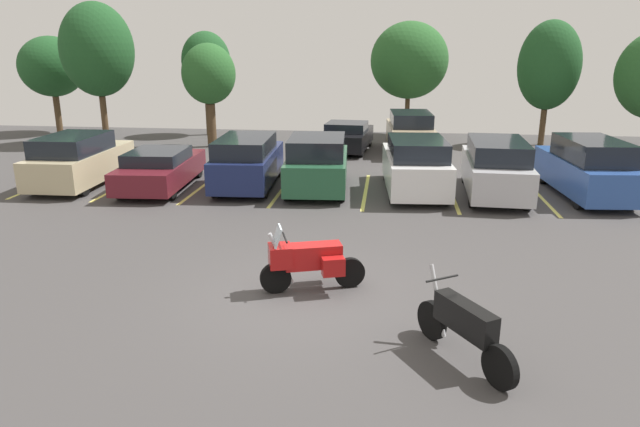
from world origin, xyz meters
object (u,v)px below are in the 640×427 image
Objects in this scene: motorcycle_touring at (309,260)px; car_far_black at (347,137)px; car_maroon at (160,169)px; car_far_tan at (410,133)px; car_silver at (496,168)px; car_blue at (587,168)px; motorcycle_second at (464,326)px; car_navy at (247,161)px; car_green at (317,164)px; car_white at (415,166)px; car_champagne at (79,160)px.

motorcycle_touring reaches higher than car_far_black.
car_far_tan is at bearing 41.83° from car_maroon.
car_blue is (2.90, 0.28, 0.00)m from car_silver.
motorcycle_second is 0.45× the size of car_far_black.
car_maroon is 0.95× the size of car_blue.
car_navy is 7.93m from car_far_black.
motorcycle_touring is 8.19m from car_green.
motorcycle_touring is at bearing -98.89° from car_far_tan.
car_green is 3.26m from car_white.
car_blue reaches higher than car_champagne.
car_green is (-0.85, 8.15, 0.26)m from motorcycle_touring.
car_champagne is 11.63m from car_white.
car_far_tan is (11.66, 7.67, 0.03)m from car_champagne.
car_maroon reaches higher than car_far_black.
car_far_tan is (-0.30, 18.00, 0.32)m from motorcycle_second.
car_silver is 0.97× the size of car_blue.
car_blue is at bearing 0.52° from car_navy.
car_champagne is at bearing -178.49° from car_blue.
car_navy is at bearing 3.38° from car_champagne.
car_blue is (5.12, 10.77, 0.34)m from motorcycle_second.
car_navy is at bearing -111.33° from car_far_black.
car_blue reaches higher than car_far_tan.
motorcycle_touring is 10.04m from car_maroon.
car_silver is at bearing -54.62° from car_far_black.
car_white is (5.70, -0.04, 0.01)m from car_navy.
car_green is 0.98× the size of car_far_black.
car_white is at bearing 1.51° from car_champagne.
motorcycle_touring is at bearing -40.85° from car_champagne.
car_navy reaches higher than car_maroon.
car_far_tan is at bearing 108.59° from car_silver.
car_blue reaches higher than motorcycle_second.
car_green reaches higher than car_champagne.
car_far_tan reaches higher than car_maroon.
car_white is 7.95m from car_far_black.
car_far_black is (2.88, 7.39, -0.24)m from car_navy.
motorcycle_second is at bearing -101.96° from car_silver.
car_blue is at bearing 1.79° from car_green.
car_green is at bearing 179.88° from car_silver.
car_far_tan is (3.30, 7.49, 0.00)m from car_green.
car_blue is at bearing 5.59° from car_silver.
car_far_tan is at bearing 51.94° from car_navy.
car_champagne is at bearing -178.77° from car_green.
car_white is at bearing 91.82° from motorcycle_second.
car_green reaches higher than motorcycle_touring.
car_far_black is at bearing 125.38° from car_silver.
car_silver is at bearing -174.41° from car_blue.
car_far_black is (-3.15, 18.06, 0.07)m from motorcycle_second.
car_maroon is at bearing 128.42° from motorcycle_touring.
car_navy is at bearing 176.00° from car_green.
motorcycle_second is (2.75, -2.36, -0.06)m from motorcycle_touring.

